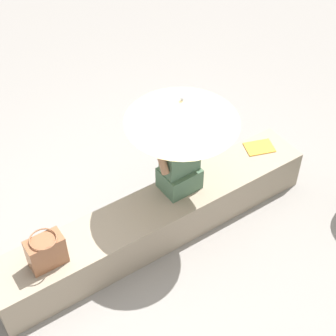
# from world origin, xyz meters

# --- Properties ---
(ground_plane) EXTENTS (14.00, 14.00, 0.00)m
(ground_plane) POSITION_xyz_m (0.00, 0.00, 0.00)
(ground_plane) COLOR gray
(stone_bench) EXTENTS (3.13, 0.49, 0.42)m
(stone_bench) POSITION_xyz_m (0.00, 0.00, 0.21)
(stone_bench) COLOR gray
(stone_bench) RESTS_ON ground
(person_seated) EXTENTS (0.47, 0.29, 0.90)m
(person_seated) POSITION_xyz_m (0.30, 0.07, 0.81)
(person_seated) COLOR #47664C
(person_seated) RESTS_ON stone_bench
(parasol) EXTENTS (0.95, 0.95, 1.09)m
(parasol) POSITION_xyz_m (0.26, -0.00, 1.37)
(parasol) COLOR #B7B7BC
(parasol) RESTS_ON stone_bench
(handbag_black) EXTENTS (0.30, 0.22, 0.31)m
(handbag_black) POSITION_xyz_m (-1.06, -0.04, 0.57)
(handbag_black) COLOR brown
(handbag_black) RESTS_ON stone_bench
(magazine) EXTENTS (0.33, 0.28, 0.01)m
(magazine) POSITION_xyz_m (1.27, 0.07, 0.43)
(magazine) COLOR gold
(magazine) RESTS_ON stone_bench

